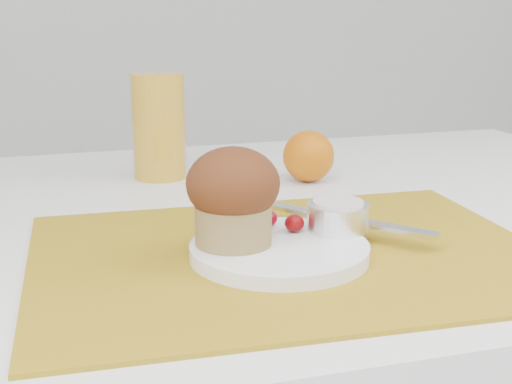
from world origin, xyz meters
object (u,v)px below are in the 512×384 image
object	(u,v)px
plate	(279,250)
muffin	(233,195)
juice_glass	(159,126)
orange	(308,156)

from	to	relation	value
plate	muffin	distance (m)	0.07
juice_glass	muffin	distance (m)	0.36
orange	muffin	xyz separation A→B (m)	(-0.18, -0.28, 0.03)
plate	orange	size ratio (longest dim) A/B	2.43
juice_glass	muffin	world-z (taller)	juice_glass
orange	plate	bearing A→B (deg)	-115.59
orange	juice_glass	size ratio (longest dim) A/B	0.48
orange	muffin	distance (m)	0.34
muffin	orange	bearing A→B (deg)	56.77
plate	orange	xyz separation A→B (m)	(0.14, 0.29, 0.02)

